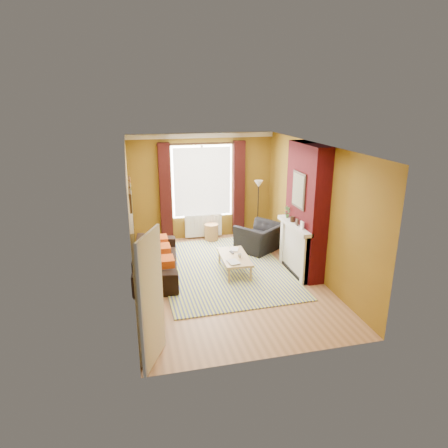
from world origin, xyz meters
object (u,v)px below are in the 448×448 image
(armchair, at_px, (260,238))
(floor_lamp, at_px, (258,193))
(sofa, at_px, (156,259))
(coffee_table, at_px, (234,258))
(wicker_stool, at_px, (211,232))

(armchair, xyz_separation_m, floor_lamp, (0.22, 0.86, 0.92))
(sofa, relative_size, floor_lamp, 1.43)
(armchair, xyz_separation_m, coffee_table, (-0.95, -1.12, 0.01))
(wicker_stool, bearing_deg, armchair, -43.97)
(wicker_stool, height_order, floor_lamp, floor_lamp)
(coffee_table, bearing_deg, floor_lamp, 61.32)
(armchair, distance_m, floor_lamp, 1.28)
(sofa, height_order, floor_lamp, floor_lamp)
(armchair, bearing_deg, wicker_stool, -80.51)
(floor_lamp, bearing_deg, armchair, -104.50)
(armchair, height_order, floor_lamp, floor_lamp)
(armchair, xyz_separation_m, wicker_stool, (-1.02, 0.99, -0.11))
(floor_lamp, bearing_deg, sofa, -149.99)
(armchair, distance_m, wicker_stool, 1.43)
(armchair, bearing_deg, sofa, -19.96)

